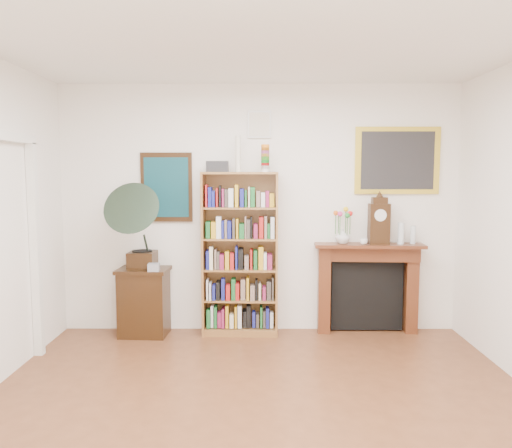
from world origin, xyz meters
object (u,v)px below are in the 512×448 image
(gramophone, at_px, (138,221))
(bottle_left, at_px, (401,233))
(teacup, at_px, (364,241))
(cd_stack, at_px, (154,267))
(flower_vase, at_px, (343,236))
(bottle_right, at_px, (413,235))
(bookshelf, at_px, (240,245))
(fireplace, at_px, (367,281))
(mantel_clock, at_px, (379,222))
(side_cabinet, at_px, (144,302))

(gramophone, height_order, bottle_left, gramophone)
(teacup, bearing_deg, cd_stack, -175.83)
(flower_vase, distance_m, bottle_right, 0.79)
(bookshelf, relative_size, cd_stack, 17.49)
(teacup, bearing_deg, fireplace, 54.24)
(mantel_clock, distance_m, flower_vase, 0.43)
(side_cabinet, bearing_deg, teacup, 3.96)
(bottle_right, bearing_deg, side_cabinet, -178.22)
(fireplace, relative_size, teacup, 14.11)
(bookshelf, bearing_deg, fireplace, 4.98)
(mantel_clock, xyz_separation_m, teacup, (-0.17, -0.04, -0.22))
(flower_vase, bearing_deg, cd_stack, -173.63)
(mantel_clock, relative_size, bottle_left, 2.17)
(side_cabinet, distance_m, flower_vase, 2.34)
(flower_vase, bearing_deg, fireplace, 7.64)
(bookshelf, bearing_deg, teacup, 0.81)
(fireplace, bearing_deg, bookshelf, -173.73)
(mantel_clock, distance_m, teacup, 0.28)
(side_cabinet, bearing_deg, flower_vase, 5.67)
(side_cabinet, xyz_separation_m, cd_stack, (0.15, -0.14, 0.42))
(mantel_clock, height_order, flower_vase, mantel_clock)
(bookshelf, height_order, cd_stack, bookshelf)
(cd_stack, relative_size, teacup, 1.38)
(mantel_clock, height_order, teacup, mantel_clock)
(side_cabinet, height_order, bottle_right, bottle_right)
(side_cabinet, xyz_separation_m, bottle_left, (2.86, 0.05, 0.76))
(flower_vase, bearing_deg, mantel_clock, -3.74)
(fireplace, height_order, cd_stack, fireplace)
(teacup, relative_size, bottle_left, 0.36)
(cd_stack, distance_m, flower_vase, 2.11)
(bottle_left, distance_m, bottle_right, 0.15)
(fireplace, distance_m, mantel_clock, 0.69)
(fireplace, distance_m, bottle_right, 0.72)
(fireplace, bearing_deg, bottle_left, -9.63)
(fireplace, distance_m, cd_stack, 2.40)
(fireplace, bearing_deg, teacup, -122.62)
(bookshelf, relative_size, teacup, 24.15)
(gramophone, height_order, bottle_right, gramophone)
(bottle_left, height_order, bottle_right, bottle_left)
(mantel_clock, bearing_deg, side_cabinet, 178.71)
(gramophone, distance_m, bottle_left, 2.89)
(side_cabinet, bearing_deg, bottle_left, 4.38)
(cd_stack, xyz_separation_m, teacup, (2.30, 0.17, 0.26))
(bookshelf, bearing_deg, flower_vase, 3.80)
(bookshelf, xyz_separation_m, flower_vase, (1.14, 0.04, 0.09))
(fireplace, distance_m, bottle_left, 0.65)
(gramophone, distance_m, bottle_right, 3.04)
(gramophone, xyz_separation_m, bottle_left, (2.88, 0.15, -0.15))
(fireplace, xyz_separation_m, cd_stack, (-2.37, -0.27, 0.20))
(fireplace, bearing_deg, cd_stack, -170.34)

